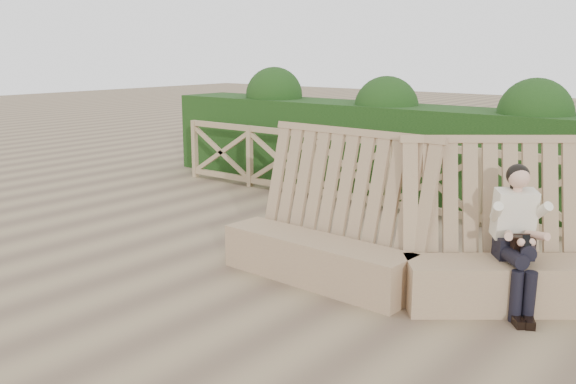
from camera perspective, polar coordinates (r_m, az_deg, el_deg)
The scene contains 5 objects.
ground at distance 6.83m, azimuth -0.89°, elevation -8.18°, with size 60.00×60.00×0.00m, color brown.
bench at distance 6.63m, azimuth 11.27°, elevation -5.38°, with size 4.09×2.02×1.61m.
woman at distance 6.37m, azimuth 19.70°, elevation -3.35°, with size 0.68×0.81×1.38m.
guardrail at distance 9.53m, azimuth 12.68°, elevation 0.96°, with size 10.10×0.09×1.10m.
hedge at distance 10.57m, azimuth 15.63°, elevation 3.00°, with size 12.00×1.20×1.50m, color black.
Camera 1 is at (4.09, -4.91, 2.41)m, focal length 40.00 mm.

